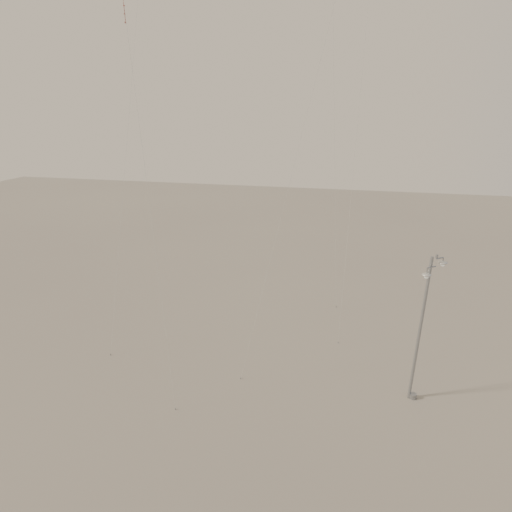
# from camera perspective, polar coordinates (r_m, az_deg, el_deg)

# --- Properties ---
(ground) EXTENTS (160.00, 160.00, 0.00)m
(ground) POSITION_cam_1_polar(r_m,az_deg,el_deg) (29.04, 3.44, -18.83)
(ground) COLOR gray
(ground) RESTS_ON ground
(street_lamp) EXTENTS (1.44, 1.22, 9.09)m
(street_lamp) POSITION_cam_1_polar(r_m,az_deg,el_deg) (30.38, 18.48, -7.46)
(street_lamp) COLOR #95989D
(street_lamp) RESTS_ON ground
(kite_1) EXTENTS (6.50, 2.73, 28.86)m
(kite_1) POSITION_cam_1_polar(r_m,az_deg,el_deg) (29.55, 8.83, 25.96)
(kite_1) COLOR #2E2A26
(kite_1) RESTS_ON ground
(kite_3) EXTENTS (4.32, 4.81, 23.30)m
(kite_3) POSITION_cam_1_polar(r_m,az_deg,el_deg) (29.89, -13.63, 17.58)
(kite_3) COLOR maroon
(kite_3) RESTS_ON ground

